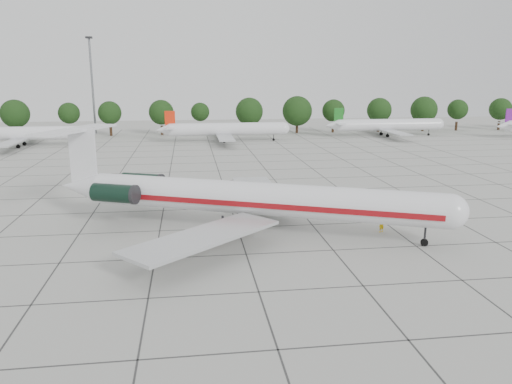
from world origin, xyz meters
TOP-DOWN VIEW (x-y plane):
  - ground at (0.00, 0.00)m, footprint 260.00×260.00m
  - apron_joints at (0.00, 15.00)m, footprint 170.00×170.00m
  - main_airliner at (-0.11, -0.78)m, footprint 40.91×30.77m
  - ground_crew at (14.34, -3.42)m, footprint 0.80×0.71m
  - bg_airliner_b at (-40.84, 66.43)m, footprint 28.24×27.20m
  - bg_airliner_c at (4.29, 69.34)m, footprint 28.24×27.20m
  - bg_airliner_d at (46.63, 74.40)m, footprint 28.24×27.20m
  - tree_line at (-11.68, 85.00)m, footprint 249.86×8.44m
  - floodlight_mast at (-30.00, 92.00)m, footprint 1.60×1.60m

SIDE VIEW (x-z plane):
  - ground at x=0.00m, z-range 0.00..0.00m
  - apron_joints at x=0.00m, z-range 0.00..0.02m
  - ground_crew at x=14.34m, z-range 0.00..1.85m
  - bg_airliner_b at x=-40.84m, z-range -0.79..6.61m
  - bg_airliner_c at x=4.29m, z-range -0.79..6.61m
  - bg_airliner_d at x=46.63m, z-range -0.79..6.61m
  - main_airliner at x=-0.11m, z-range -1.47..8.52m
  - tree_line at x=-11.68m, z-range 0.87..11.09m
  - floodlight_mast at x=-30.00m, z-range 1.56..27.01m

